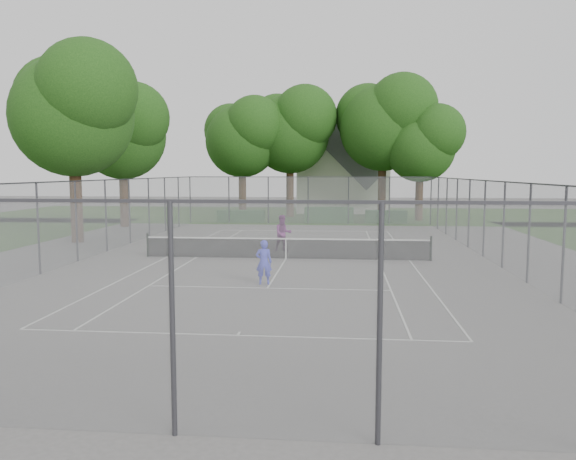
# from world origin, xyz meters

# --- Properties ---
(ground) EXTENTS (120.00, 120.00, 0.00)m
(ground) POSITION_xyz_m (0.00, 0.00, 0.00)
(ground) COLOR #5F5C5A
(ground) RESTS_ON ground
(grass_far) EXTENTS (60.00, 20.00, 0.00)m
(grass_far) POSITION_xyz_m (0.00, 26.00, 0.00)
(grass_far) COLOR #214413
(grass_far) RESTS_ON ground
(court_markings) EXTENTS (11.03, 23.83, 0.01)m
(court_markings) POSITION_xyz_m (0.00, 0.00, 0.01)
(court_markings) COLOR silver
(court_markings) RESTS_ON ground
(tennis_net) EXTENTS (12.87, 0.10, 1.10)m
(tennis_net) POSITION_xyz_m (0.00, 0.00, 0.51)
(tennis_net) COLOR black
(tennis_net) RESTS_ON ground
(perimeter_fence) EXTENTS (18.08, 34.08, 3.52)m
(perimeter_fence) POSITION_xyz_m (0.00, 0.00, 1.81)
(perimeter_fence) COLOR #38383D
(perimeter_fence) RESTS_ON ground
(tree_far_left) EXTENTS (7.05, 6.44, 10.14)m
(tree_far_left) POSITION_xyz_m (-5.82, 22.32, 6.97)
(tree_far_left) COLOR #331F12
(tree_far_left) RESTS_ON ground
(tree_far_midleft) EXTENTS (7.73, 7.06, 11.11)m
(tree_far_midleft) POSITION_xyz_m (-1.85, 23.43, 7.64)
(tree_far_midleft) COLOR #331F12
(tree_far_midleft) RESTS_ON ground
(tree_far_midright) EXTENTS (8.16, 7.45, 11.73)m
(tree_far_midright) POSITION_xyz_m (5.92, 22.22, 8.07)
(tree_far_midright) COLOR #331F12
(tree_far_midright) RESTS_ON ground
(tree_far_right) EXTENTS (6.35, 5.80, 9.13)m
(tree_far_right) POSITION_xyz_m (8.74, 20.70, 6.27)
(tree_far_right) COLOR #331F12
(tree_far_right) RESTS_ON ground
(tree_side_back) EXTENTS (6.95, 6.34, 9.98)m
(tree_side_back) POSITION_xyz_m (-12.80, 13.65, 6.86)
(tree_side_back) COLOR #331F12
(tree_side_back) RESTS_ON ground
(tree_side_front) EXTENTS (7.52, 6.86, 10.81)m
(tree_side_front) POSITION_xyz_m (-12.02, 4.81, 7.43)
(tree_side_front) COLOR #331F12
(tree_side_front) RESTS_ON ground
(hedge_left) EXTENTS (3.62, 1.08, 0.90)m
(hedge_left) POSITION_xyz_m (-5.29, 18.14, 0.45)
(hedge_left) COLOR #174716
(hedge_left) RESTS_ON ground
(hedge_mid) EXTENTS (3.73, 1.07, 1.17)m
(hedge_mid) POSITION_xyz_m (1.54, 18.28, 0.59)
(hedge_mid) COLOR #174716
(hedge_mid) RESTS_ON ground
(hedge_right) EXTENTS (3.13, 1.15, 0.94)m
(hedge_right) POSITION_xyz_m (5.88, 18.50, 0.47)
(hedge_right) COLOR #174716
(hedge_right) RESTS_ON ground
(house) EXTENTS (8.51, 6.60, 10.60)m
(house) POSITION_xyz_m (2.62, 29.83, 4.26)
(house) COLOR silver
(house) RESTS_ON ground
(girl_player) EXTENTS (0.60, 0.43, 1.56)m
(girl_player) POSITION_xyz_m (-0.21, -5.72, 0.78)
(girl_player) COLOR #393FD6
(girl_player) RESTS_ON ground
(woman_player) EXTENTS (1.04, 0.93, 1.79)m
(woman_player) POSITION_xyz_m (-0.37, 2.34, 0.90)
(woman_player) COLOR #6F256C
(woman_player) RESTS_ON ground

